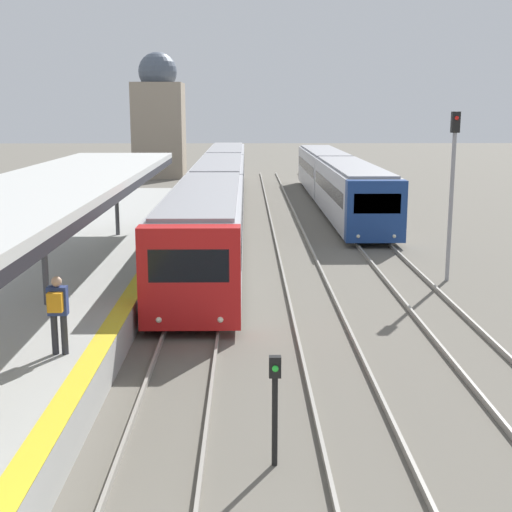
{
  "coord_description": "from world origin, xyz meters",
  "views": [
    {
      "loc": [
        1.47,
        -6.07,
        5.91
      ],
      "look_at": [
        1.76,
        14.62,
        1.63
      ],
      "focal_mm": 50.0,
      "sensor_mm": 36.0,
      "label": 1
    }
  ],
  "objects": [
    {
      "name": "platform_canopy",
      "position": [
        -3.71,
        12.02,
        3.92
      ],
      "size": [
        4.0,
        26.36,
        3.15
      ],
      "color": "beige",
      "rests_on": "station_platform"
    },
    {
      "name": "person_on_platform",
      "position": [
        -2.42,
        8.11,
        1.88
      ],
      "size": [
        0.4,
        0.4,
        1.66
      ],
      "color": "#2D2D33",
      "rests_on": "station_platform"
    },
    {
      "name": "train_near",
      "position": [
        0.0,
        33.73,
        1.71
      ],
      "size": [
        2.67,
        44.16,
        3.08
      ],
      "color": "red",
      "rests_on": "ground_plane"
    },
    {
      "name": "train_far",
      "position": [
        7.04,
        38.02,
        1.69
      ],
      "size": [
        2.59,
        28.3,
        3.05
      ],
      "color": "navy",
      "rests_on": "ground_plane"
    },
    {
      "name": "signal_post_near",
      "position": [
        1.94,
        5.01,
        1.19
      ],
      "size": [
        0.2,
        0.21,
        1.94
      ],
      "color": "black",
      "rests_on": "ground_plane"
    },
    {
      "name": "signal_mast_far",
      "position": [
        8.52,
        18.17,
        3.6
      ],
      "size": [
        0.28,
        0.29,
        5.82
      ],
      "color": "gray",
      "rests_on": "ground_plane"
    },
    {
      "name": "distant_domed_building",
      "position": [
        -6.09,
        57.07,
        5.03
      ],
      "size": [
        4.3,
        4.3,
        10.68
      ],
      "color": "gray",
      "rests_on": "ground_plane"
    }
  ]
}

